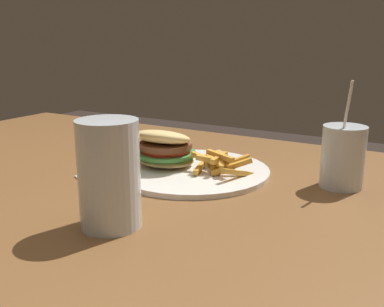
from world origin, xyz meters
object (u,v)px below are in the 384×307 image
Objects in this scene: spoon at (106,195)px; juice_glass at (343,160)px; meal_plate_near at (180,160)px; beer_glass at (109,177)px.

juice_glass is at bearing 66.45° from spoon.
meal_plate_near is at bearing 109.42° from spoon.
juice_glass is (-0.30, -0.07, 0.03)m from meal_plate_near.
meal_plate_near is at bearing -79.24° from beer_glass.
meal_plate_near is at bearing 13.25° from juice_glass.
meal_plate_near is 1.58× the size of juice_glass.
juice_glass is 1.09× the size of spoon.
spoon is at bearing -44.89° from beer_glass.
beer_glass is 0.43m from juice_glass.
meal_plate_near is 0.28m from beer_glass.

